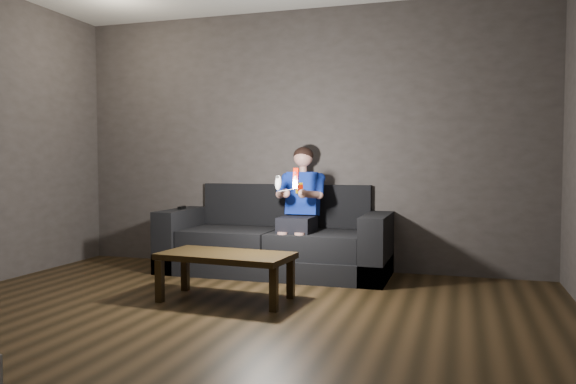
% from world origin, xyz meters
% --- Properties ---
extents(floor, '(5.00, 5.00, 0.00)m').
position_xyz_m(floor, '(0.00, 0.00, 0.00)').
color(floor, black).
rests_on(floor, ground).
extents(back_wall, '(5.00, 0.04, 2.70)m').
position_xyz_m(back_wall, '(0.00, 2.50, 1.35)').
color(back_wall, '#373230').
rests_on(back_wall, ground).
extents(sofa, '(2.28, 0.98, 0.88)m').
position_xyz_m(sofa, '(-0.17, 2.20, 0.29)').
color(sofa, black).
rests_on(sofa, floor).
extents(child, '(0.48, 0.58, 1.17)m').
position_xyz_m(child, '(0.09, 2.14, 0.75)').
color(child, black).
rests_on(child, sofa).
extents(wii_remote_red, '(0.05, 0.07, 0.19)m').
position_xyz_m(wii_remote_red, '(0.18, 1.68, 0.96)').
color(wii_remote_red, red).
rests_on(wii_remote_red, child).
extents(nunchuk_white, '(0.07, 0.10, 0.15)m').
position_xyz_m(nunchuk_white, '(0.01, 1.69, 0.93)').
color(nunchuk_white, silver).
rests_on(nunchuk_white, child).
extents(wii_remote_black, '(0.07, 0.17, 0.03)m').
position_xyz_m(wii_remote_black, '(-1.19, 2.11, 0.64)').
color(wii_remote_black, black).
rests_on(wii_remote_black, sofa).
extents(coffee_table, '(1.09, 0.61, 0.38)m').
position_xyz_m(coffee_table, '(-0.19, 0.96, 0.33)').
color(coffee_table, black).
rests_on(coffee_table, floor).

